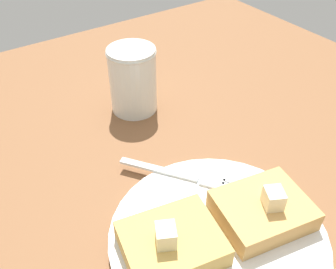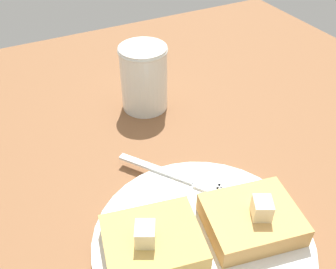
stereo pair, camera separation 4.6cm
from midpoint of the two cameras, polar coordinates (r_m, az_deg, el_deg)
The scene contains 8 objects.
table_surface at distance 48.51cm, azimuth 5.82°, elevation -6.27°, with size 92.40×92.40×1.98cm, color brown.
plate at distance 40.28cm, azimuth 8.67°, elevation -15.92°, with size 22.58×22.58×1.21cm.
toast_slice_left at distance 40.77cm, azimuth 15.84°, elevation -12.47°, with size 9.32×7.64×2.42cm, color tan.
toast_slice_middle at distance 37.63cm, azimuth 1.29°, elevation -16.37°, with size 9.32×7.64×2.42cm, color tan.
butter_pat_primary at distance 39.03cm, azimuth 17.47°, elevation -10.85°, with size 2.05×1.84×2.05cm, color beige.
butter_pat_secondary at distance 35.45cm, azimuth 0.30°, elevation -15.14°, with size 2.05×1.84×2.05cm, color beige.
fork at distance 44.62cm, azimuth 5.66°, elevation -6.97°, with size 10.63×13.75×0.36cm.
syrup_jar at distance 55.89cm, azimuth -1.32°, elevation 8.37°, with size 7.15×7.15×9.93cm.
Camera 2 is at (17.64, 29.12, 35.44)cm, focal length 40.00 mm.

